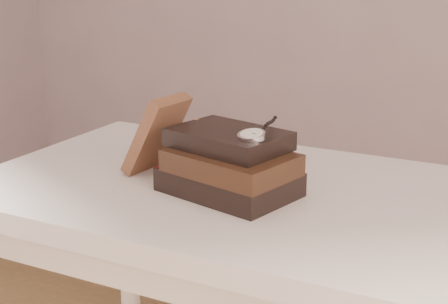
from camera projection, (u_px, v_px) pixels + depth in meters
The scene contains 5 objects.
table at pixel (245, 233), 1.25m from camera, with size 1.00×0.60×0.75m.
book_stack at pixel (230, 165), 1.17m from camera, with size 0.26×0.21×0.11m.
journal at pixel (157, 134), 1.27m from camera, with size 0.02×0.10×0.17m, color #482A1B.
pocket_watch at pixel (253, 134), 1.11m from camera, with size 0.06×0.15×0.02m.
eyeglasses at pixel (224, 142), 1.27m from camera, with size 0.12×0.13×0.05m.
Camera 1 is at (0.49, -0.69, 1.16)m, focal length 53.62 mm.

